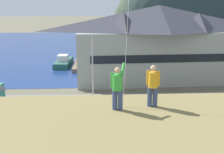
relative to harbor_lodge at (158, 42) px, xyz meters
The scene contains 15 objects.
parking_lot_pad 19.36m from the harbor_lodge, 115.36° to the right, with size 40.00×20.00×0.10m, color gray.
bay_water 39.61m from the harbor_lodge, 101.63° to the left, with size 360.00×84.00×0.03m, color navy.
far_hill_west_ridge 110.93m from the harbor_lodge, 60.54° to the left, with size 112.67×48.76×72.43m, color #3D4C38.
harbor_lodge is the anchor object (origin of this frame).
storage_shed_waterside 6.82m from the harbor_lodge, 155.60° to the left, with size 5.73×4.35×4.57m.
wharf_dock 17.00m from the harbor_lodge, 138.58° to the left, with size 3.20×10.78×0.70m.
moored_boat_wharfside 20.28m from the harbor_lodge, 143.48° to the left, with size 3.03×8.48×2.16m.
parked_car_mid_row_center 24.42m from the harbor_lodge, 116.36° to the right, with size 4.31×2.28×1.82m.
parked_car_front_row_end 21.65m from the harbor_lodge, 102.15° to the right, with size 4.23×2.10×1.82m.
parked_car_back_row_right 16.19m from the harbor_lodge, 92.64° to the right, with size 4.21×2.08×1.82m.
parked_car_front_row_red 19.74m from the harbor_lodge, 127.42° to the right, with size 4.23×2.12×1.82m.
parked_car_mid_row_near 18.33m from the harbor_lodge, 113.11° to the right, with size 4.36×2.38×1.82m.
parking_light_pole 14.80m from the harbor_lodge, 131.13° to the right, with size 0.24×0.78×7.95m.
person_kite_flyer 31.25m from the harbor_lodge, 105.58° to the right, with size 0.61×0.61×1.86m.
person_companion 30.61m from the harbor_lodge, 103.07° to the right, with size 0.54×0.40×1.74m.
Camera 1 is at (-1.26, -18.55, 11.17)m, focal length 43.36 mm.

